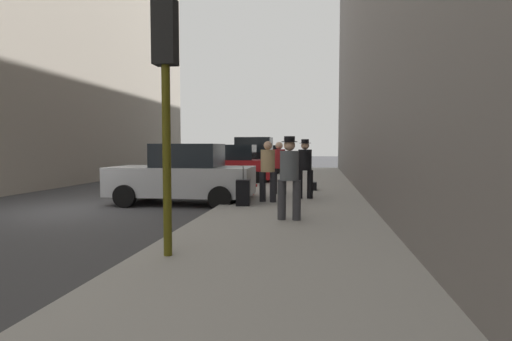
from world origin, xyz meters
TOP-DOWN VIEW (x-y plane):
  - ground_plane at (0.00, 0.00)m, footprint 120.00×120.00m
  - sidewalk at (6.00, 0.00)m, footprint 4.00×40.00m
  - parked_silver_sedan at (2.65, 1.62)m, footprint 4.24×2.13m
  - parked_red_hatchback at (2.65, 7.97)m, footprint 4.24×2.14m
  - parked_black_suv at (2.65, 13.73)m, footprint 4.62×2.10m
  - parked_dark_green_sedan at (2.65, 19.34)m, footprint 4.24×2.14m
  - fire_hydrant at (4.45, 2.95)m, footprint 0.42×0.22m
  - traffic_light at (4.50, -4.34)m, footprint 0.32×0.32m
  - pedestrian_in_tan_coat at (5.21, 1.38)m, footprint 0.53×0.50m
  - pedestrian_with_beanie at (6.01, -1.30)m, footprint 0.51×0.42m
  - pedestrian_in_red_jacket at (5.34, 3.23)m, footprint 0.53×0.49m
  - pedestrian_with_fedora at (6.22, 2.28)m, footprint 0.53×0.49m
  - rolling_suitcase at (4.64, 0.69)m, footprint 0.43×0.60m
  - duffel_bag at (6.40, 4.65)m, footprint 0.32×0.44m

SIDE VIEW (x-z plane):
  - ground_plane at x=0.00m, z-range 0.00..0.00m
  - sidewalk at x=6.00m, z-range 0.00..0.15m
  - duffel_bag at x=6.40m, z-range 0.15..0.43m
  - rolling_suitcase at x=4.64m, z-range -0.03..1.01m
  - fire_hydrant at x=4.45m, z-range 0.15..0.85m
  - parked_silver_sedan at x=2.65m, z-range -0.05..1.74m
  - parked_red_hatchback at x=2.65m, z-range -0.05..1.74m
  - parked_dark_green_sedan at x=2.65m, z-range -0.05..1.74m
  - parked_black_suv at x=2.65m, z-range -0.09..2.16m
  - pedestrian_in_tan_coat at x=5.21m, z-range 0.25..1.96m
  - pedestrian_in_red_jacket at x=5.34m, z-range 0.25..1.96m
  - pedestrian_with_beanie at x=6.01m, z-range 0.25..2.02m
  - pedestrian_with_fedora at x=6.22m, z-range 0.25..2.02m
  - traffic_light at x=4.50m, z-range 0.96..4.56m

